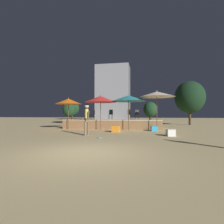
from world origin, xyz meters
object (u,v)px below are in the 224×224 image
Objects in this scene: cube_seat_2 at (171,133)px; patio_umbrella_2 at (129,98)px; cube_seat_0 at (116,129)px; background_tree_1 at (72,108)px; patio_umbrella_3 at (68,101)px; bistro_chair_1 at (111,113)px; frisbee_disc at (100,138)px; bistro_chair_2 at (93,113)px; patio_umbrella_1 at (157,94)px; background_tree_2 at (190,97)px; cube_seat_1 at (154,129)px; bistro_chair_0 at (130,113)px; background_tree_3 at (69,110)px; patio_umbrella_0 at (101,99)px; bistro_chair_3 at (137,113)px; background_tree_0 at (150,110)px; person_0 at (87,118)px.

patio_umbrella_2 is at bearing 131.03° from cube_seat_2.
background_tree_1 is at bearing 125.12° from cube_seat_0.
cube_seat_2 is at bearing -23.23° from patio_umbrella_3.
bistro_chair_1 reaches higher than frisbee_disc.
patio_umbrella_2 reaches higher than bistro_chair_1.
patio_umbrella_1 is at bearing 38.51° from bistro_chair_2.
bistro_chair_2 is 0.17× the size of background_tree_2.
cube_seat_0 is 3.08m from cube_seat_1.
background_tree_3 is at bearing 83.55° from bistro_chair_0.
bistro_chair_0 is 12.00m from background_tree_3.
cube_seat_2 is (2.80, -3.21, -2.40)m from patio_umbrella_2.
patio_umbrella_3 is (-2.99, 0.26, -0.14)m from patio_umbrella_0.
patio_umbrella_1 is 5.89× the size of cube_seat_1.
background_tree_1 is 0.63× the size of background_tree_2.
patio_umbrella_2 is at bearing 172.66° from cube_seat_1.
background_tree_1 is at bearing 111.43° from patio_umbrella_3.
background_tree_2 is at bearing 42.23° from bistro_chair_3.
patio_umbrella_0 is 4.25m from bistro_chair_3.
patio_umbrella_2 is 7.65m from background_tree_0.
patio_umbrella_1 is at bearing -88.19° from background_tree_0.
bistro_chair_2 reaches higher than frisbee_disc.
background_tree_1 reaches higher than bistro_chair_0.
bistro_chair_2 is 12.20m from background_tree_2.
patio_umbrella_1 is at bearing -59.80° from bistro_chair_3.
patio_umbrella_2 is at bearing -128.91° from background_tree_2.
bistro_chair_1 is at bearing 106.62° from bistro_chair_0.
background_tree_3 is at bearing -173.32° from bistro_chair_2.
cube_seat_0 is 1.05× the size of cube_seat_1.
patio_umbrella_0 is 12.92m from background_tree_1.
bistro_chair_3 is (2.92, 2.85, -1.20)m from patio_umbrella_0.
cube_seat_2 is at bearing -48.80° from background_tree_1.
patio_umbrella_0 is at bearing -5.00° from patio_umbrella_3.
person_0 is 5.87m from bistro_chair_1.
background_tree_0 reaches higher than frisbee_disc.
cube_seat_1 is 0.60× the size of bistro_chair_2.
cube_seat_1 is 2.00× the size of frisbee_disc.
cube_seat_0 reaches higher than cube_seat_2.
background_tree_1 is at bearing -75.39° from bistro_chair_1.
bistro_chair_1 reaches higher than cube_seat_1.
background_tree_0 is at bearing -151.86° from bistro_chair_1.
patio_umbrella_3 is 3.07× the size of bistro_chair_0.
background_tree_3 reaches higher than background_tree_0.
background_tree_2 is (4.70, 0.95, 1.50)m from background_tree_0.
cube_seat_0 is (1.55, -1.53, -2.35)m from patio_umbrella_0.
bistro_chair_3 is (-1.66, 2.94, -1.50)m from patio_umbrella_1.
background_tree_3 is (-9.23, 9.11, -0.65)m from patio_umbrella_2.
person_0 is 0.62× the size of background_tree_3.
patio_umbrella_3 reaches higher than frisbee_disc.
patio_umbrella_2 reaches higher than frisbee_disc.
cube_seat_0 is 0.63× the size of bistro_chair_0.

